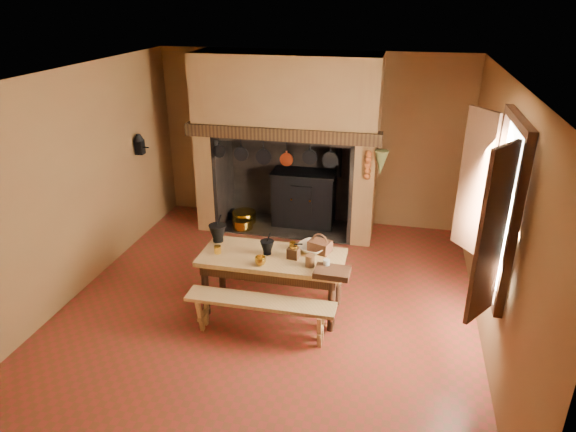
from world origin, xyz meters
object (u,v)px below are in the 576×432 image
object	(u,v)px
iron_range	(304,198)
mixing_bowl	(312,248)
wicker_basket	(320,246)
work_table	(273,264)
coffee_grinder	(294,252)
bench_front	(260,309)

from	to	relation	value
iron_range	mixing_bowl	distance (m)	2.41
mixing_bowl	wicker_basket	bearing A→B (deg)	1.26
work_table	mixing_bowl	bearing A→B (deg)	25.47
coffee_grinder	mixing_bowl	world-z (taller)	coffee_grinder
iron_range	wicker_basket	world-z (taller)	iron_range
bench_front	mixing_bowl	size ratio (longest dim) A/B	4.76
work_table	wicker_basket	size ratio (longest dim) A/B	5.73
coffee_grinder	mixing_bowl	bearing A→B (deg)	56.15
bench_front	mixing_bowl	world-z (taller)	mixing_bowl
mixing_bowl	bench_front	bearing A→B (deg)	-119.73
iron_range	coffee_grinder	world-z (taller)	iron_range
coffee_grinder	wicker_basket	size ratio (longest dim) A/B	0.67
bench_front	wicker_basket	world-z (taller)	wicker_basket
bench_front	coffee_grinder	size ratio (longest dim) A/B	8.47
iron_range	mixing_bowl	size ratio (longest dim) A/B	4.52
bench_front	coffee_grinder	world-z (taller)	coffee_grinder
work_table	coffee_grinder	world-z (taller)	coffee_grinder
mixing_bowl	work_table	bearing A→B (deg)	-154.53
work_table	wicker_basket	xyz separation A→B (m)	(0.53, 0.21, 0.20)
bench_front	wicker_basket	distance (m)	1.05
work_table	bench_front	bearing A→B (deg)	-90.00
coffee_grinder	wicker_basket	distance (m)	0.35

